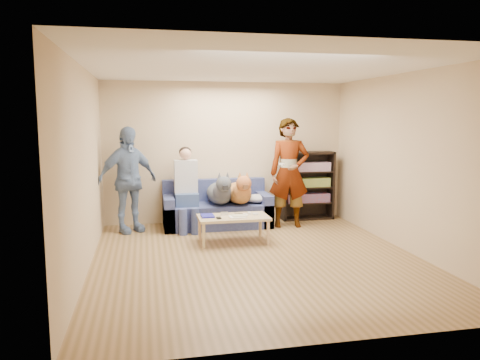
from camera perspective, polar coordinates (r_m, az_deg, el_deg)
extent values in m
plane|color=brown|center=(6.60, 2.13, -9.59)|extent=(5.00, 5.00, 0.00)
plane|color=white|center=(6.33, 2.25, 13.49)|extent=(5.00, 5.00, 0.00)
plane|color=tan|center=(8.77, -1.71, 3.38)|extent=(4.50, 0.00, 4.50)
plane|color=tan|center=(3.97, 10.81, -2.02)|extent=(4.50, 0.00, 4.50)
plane|color=tan|center=(6.20, -18.47, 1.19)|extent=(0.00, 5.00, 5.00)
plane|color=tan|center=(7.21, 19.85, 1.99)|extent=(0.00, 5.00, 5.00)
ellipsoid|color=#AAA9AE|center=(8.43, 2.10, -2.26)|extent=(0.43, 0.36, 0.15)
imported|color=gray|center=(8.37, 6.02, 0.87)|extent=(0.76, 0.56, 1.94)
imported|color=#7B9CC5|center=(8.15, -13.54, 0.03)|extent=(1.14, 0.89, 1.80)
cube|color=silver|center=(8.10, 5.11, 1.94)|extent=(0.07, 0.14, 0.03)
cube|color=#1B1C99|center=(7.31, -3.99, -4.37)|extent=(0.20, 0.26, 0.03)
cube|color=white|center=(7.24, -0.29, -4.52)|extent=(0.26, 0.20, 0.02)
cube|color=#B8B393|center=(7.26, -0.09, -4.37)|extent=(0.22, 0.17, 0.01)
cube|color=#A9AAAE|center=(7.42, -1.91, -4.09)|extent=(0.11, 0.06, 0.05)
cube|color=white|center=(7.48, 1.14, -4.07)|extent=(0.04, 0.13, 0.03)
cube|color=silver|center=(7.42, 1.88, -4.16)|extent=(0.09, 0.06, 0.03)
cylinder|color=white|center=(7.35, 0.74, -4.32)|extent=(0.07, 0.07, 0.02)
cylinder|color=silver|center=(7.42, 0.61, -4.19)|extent=(0.07, 0.07, 0.02)
cylinder|color=orange|center=(7.17, -0.74, -4.67)|extent=(0.13, 0.06, 0.01)
cylinder|color=black|center=(7.52, -0.18, -4.08)|extent=(0.13, 0.08, 0.01)
cube|color=black|center=(7.17, -2.61, -4.65)|extent=(0.07, 0.12, 0.02)
cube|color=#515B93|center=(8.45, -2.83, -4.27)|extent=(1.90, 0.85, 0.42)
cube|color=#515B93|center=(8.70, -3.19, -1.17)|extent=(1.90, 0.18, 0.40)
cube|color=#515B93|center=(8.35, -8.69, -3.93)|extent=(0.18, 0.85, 0.58)
cube|color=#515B93|center=(8.60, 2.85, -3.51)|extent=(0.18, 0.85, 0.58)
cube|color=#3D5787|center=(8.24, -6.53, -2.34)|extent=(0.40, 0.38, 0.22)
cylinder|color=#455598|center=(7.89, -6.95, -5.18)|extent=(0.14, 0.14, 0.47)
cylinder|color=#3A4781|center=(7.91, -5.50, -5.12)|extent=(0.14, 0.14, 0.47)
cube|color=silver|center=(8.28, -6.63, 0.44)|extent=(0.40, 0.24, 0.58)
sphere|color=tan|center=(8.24, -6.68, 3.20)|extent=(0.21, 0.21, 0.21)
ellipsoid|color=black|center=(8.27, -6.70, 3.42)|extent=(0.22, 0.22, 0.19)
ellipsoid|color=#4F535A|center=(8.34, -2.56, -1.63)|extent=(0.43, 0.90, 0.38)
sphere|color=#494A52|center=(8.01, -2.20, -1.39)|extent=(0.33, 0.33, 0.33)
sphere|color=#464A4F|center=(7.82, -1.99, -0.50)|extent=(0.26, 0.26, 0.26)
cube|color=black|center=(7.70, -1.84, -0.91)|extent=(0.08, 0.13, 0.08)
cone|color=#4C4E56|center=(7.81, -2.53, 0.51)|extent=(0.08, 0.08, 0.13)
cone|color=#46494F|center=(7.84, -1.53, 0.54)|extent=(0.08, 0.08, 0.13)
cylinder|color=#4D5057|center=(8.76, -3.00, -1.43)|extent=(0.05, 0.29, 0.17)
ellipsoid|color=#C5873C|center=(8.37, -0.20, -1.60)|extent=(0.43, 0.90, 0.37)
sphere|color=#C16D3B|center=(8.07, 0.22, -1.32)|extent=(0.32, 0.32, 0.32)
sphere|color=#AE5F35|center=(7.89, 0.46, -0.42)|extent=(0.26, 0.26, 0.26)
cube|color=#57351D|center=(7.79, 0.64, -0.81)|extent=(0.08, 0.12, 0.07)
cone|color=#AF6A35|center=(7.88, -0.02, 0.57)|extent=(0.08, 0.08, 0.12)
cone|color=#C2813B|center=(7.91, 0.88, 0.60)|extent=(0.08, 0.08, 0.12)
cylinder|color=#A96033|center=(8.76, -0.70, -1.43)|extent=(0.05, 0.29, 0.17)
cube|color=#D0BA80|center=(7.33, -0.83, -4.58)|extent=(1.10, 0.60, 0.04)
cylinder|color=tan|center=(7.07, -4.45, -6.83)|extent=(0.05, 0.05, 0.38)
cylinder|color=#DAAE86|center=(7.25, 3.46, -6.44)|extent=(0.05, 0.05, 0.38)
cylinder|color=#D6A784|center=(7.55, -4.93, -5.89)|extent=(0.05, 0.05, 0.38)
cylinder|color=tan|center=(7.72, 2.49, -5.55)|extent=(0.05, 0.05, 0.38)
cube|color=black|center=(8.92, 5.30, -0.78)|extent=(0.04, 0.34, 1.30)
cube|color=black|center=(9.24, 11.00, -0.59)|extent=(0.04, 0.34, 1.30)
cube|color=black|center=(9.00, 8.28, 3.29)|extent=(1.00, 0.34, 0.04)
cube|color=black|center=(9.18, 8.12, -4.58)|extent=(1.00, 0.34, 0.04)
cube|color=black|center=(9.22, 7.86, -0.54)|extent=(1.00, 0.02, 1.30)
cube|color=black|center=(9.12, 8.16, -2.73)|extent=(0.94, 0.32, 0.03)
cube|color=black|center=(9.07, 8.20, -0.87)|extent=(0.94, 0.32, 0.02)
cube|color=black|center=(9.03, 8.23, 1.01)|extent=(0.94, 0.32, 0.02)
cube|color=#B23333|center=(9.09, 8.21, -2.15)|extent=(0.84, 0.24, 0.17)
cube|color=gold|center=(9.04, 8.25, -0.28)|extent=(0.84, 0.24, 0.17)
cube|color=#994C99|center=(9.00, 8.29, 1.61)|extent=(0.84, 0.24, 0.17)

